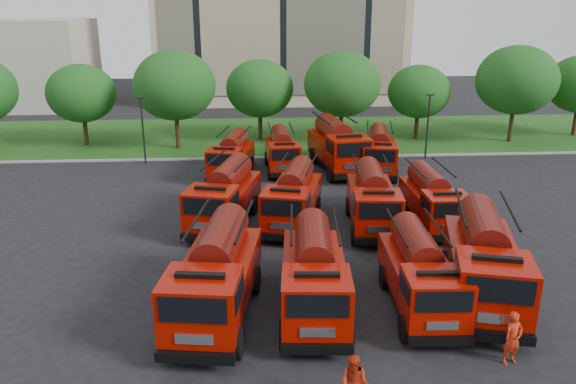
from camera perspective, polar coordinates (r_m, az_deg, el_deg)
The scene contains 29 objects.
ground at distance 27.87m, azimuth 0.10°, elevation -6.19°, with size 140.00×140.00×0.00m, color black.
lawn at distance 52.58m, azimuth -1.75°, elevation 5.79°, with size 70.00×16.00×0.12m, color #174C14.
curb at distance 44.72m, azimuth -1.39°, elevation 3.52°, with size 70.00×0.30×0.14m, color gray.
side_building at distance 75.13m, azimuth -26.36°, elevation 11.59°, with size 18.00×12.00×10.00m, color #ACA799.
tree_1 at distance 50.84m, azimuth -20.26°, elevation 9.38°, with size 5.71×5.71×6.98m.
tree_2 at distance 47.60m, azimuth -11.46°, elevation 10.57°, with size 6.72×6.72×8.22m.
tree_3 at distance 49.75m, azimuth -2.89°, elevation 10.46°, with size 5.88×5.88×7.19m.
tree_4 at distance 48.79m, azimuth 5.53°, elevation 10.88°, with size 6.55×6.55×8.01m.
tree_5 at distance 51.43m, azimuth 13.16°, elevation 9.90°, with size 5.46×5.46×6.68m.
tree_6 at distance 52.77m, azimuth 22.21°, elevation 10.49°, with size 6.89×6.89×8.42m.
lamp_post_0 at distance 44.15m, azimuth -14.55°, elevation 6.50°, with size 0.60×0.25×5.11m.
lamp_post_1 at distance 45.45m, azimuth 14.03°, elevation 6.88°, with size 0.60×0.25×5.11m.
fire_truck_0 at distance 22.06m, azimuth -7.30°, elevation -8.32°, with size 3.66×7.94×3.48m.
fire_truck_1 at distance 22.22m, azimuth 2.67°, elevation -8.32°, with size 3.02×7.27×3.24m.
fire_truck_2 at distance 23.13m, azimuth 13.28°, elevation -8.00°, with size 2.67×6.74×3.02m.
fire_truck_3 at distance 24.30m, azimuth 19.28°, elevation -6.58°, with size 4.56×8.18×3.53m.
fire_truck_4 at distance 31.09m, azimuth -6.44°, elevation -0.35°, with size 4.17×7.61×3.29m.
fire_truck_5 at distance 30.92m, azimuth 0.51°, elevation -0.49°, with size 3.95×7.26×3.14m.
fire_truck_6 at distance 30.88m, azimuth 8.58°, elevation -0.69°, with size 3.11×7.18×3.18m.
fire_truck_7 at distance 31.83m, azimuth 14.49°, elevation -0.72°, with size 2.42×6.49×2.95m.
fire_truck_8 at distance 40.10m, azimuth -5.75°, elevation 3.71°, with size 3.37×6.67×2.90m.
fire_truck_9 at distance 41.22m, azimuth -0.62°, elevation 4.21°, with size 2.51×6.42×2.89m.
fire_truck_10 at distance 41.36m, azimuth 5.06°, elevation 4.71°, with size 3.82×8.26×3.62m.
fire_truck_11 at distance 41.10m, azimuth 9.20°, elevation 4.08°, with size 3.60×7.13×3.10m.
firefighter_0 at distance 21.49m, azimuth 21.55°, elevation -15.80°, with size 0.71×0.52×1.93m, color red.
firefighter_2 at distance 26.42m, azimuth 21.67°, elevation -9.08°, with size 0.86×0.49×1.47m, color red.
firefighter_3 at distance 27.87m, azimuth 19.87°, elevation -7.38°, with size 1.10×0.56×1.69m, color black.
firefighter_4 at distance 25.19m, azimuth -5.63°, elevation -9.13°, with size 0.95×0.62×1.94m, color black.
firefighter_5 at distance 33.32m, azimuth 13.16°, elevation -2.45°, with size 1.54×0.66×1.66m, color red.
Camera 1 is at (-1.65, -25.26, 11.67)m, focal length 35.00 mm.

